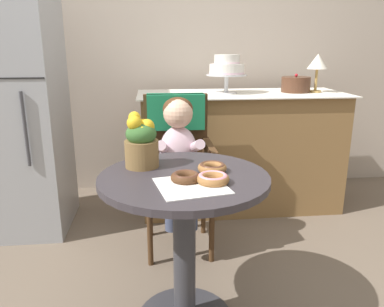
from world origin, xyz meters
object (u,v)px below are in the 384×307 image
at_px(donut_side, 185,177).
at_px(table_lamp, 318,63).
at_px(donut_mid, 212,167).
at_px(flower_vase, 141,142).
at_px(refrigerator, 11,107).
at_px(tiered_cake_stand, 227,68).
at_px(donut_front, 213,178).
at_px(seated_child, 179,147).
at_px(round_layer_cake, 296,84).
at_px(wicker_chair, 177,147).
at_px(cafe_table, 184,221).

distance_m(donut_side, table_lamp, 1.80).
relative_size(donut_mid, flower_vase, 0.51).
height_order(donut_mid, refrigerator, refrigerator).
height_order(flower_vase, tiered_cake_stand, tiered_cake_stand).
distance_m(donut_front, donut_side, 0.11).
distance_m(seated_child, round_layer_cake, 1.21).
height_order(wicker_chair, tiered_cake_stand, tiered_cake_stand).
relative_size(wicker_chair, refrigerator, 0.56).
bearing_deg(wicker_chair, flower_vase, -111.68).
bearing_deg(donut_side, tiered_cake_stand, 72.62).
bearing_deg(flower_vase, wicker_chair, 72.50).
relative_size(donut_side, round_layer_cake, 0.56).
relative_size(wicker_chair, donut_mid, 7.63).
height_order(cafe_table, seated_child, seated_child).
relative_size(cafe_table, wicker_chair, 0.75).
height_order(cafe_table, round_layer_cake, round_layer_cake).
bearing_deg(donut_front, refrigerator, 133.68).
distance_m(wicker_chair, flower_vase, 0.69).
bearing_deg(table_lamp, tiered_cake_stand, 178.48).
height_order(wicker_chair, donut_front, wicker_chair).
bearing_deg(cafe_table, table_lamp, 49.07).
relative_size(seated_child, tiered_cake_stand, 2.42).
xyz_separation_m(wicker_chair, table_lamp, (1.09, 0.52, 0.48)).
bearing_deg(donut_front, donut_mid, 81.99).
bearing_deg(flower_vase, donut_side, -50.82).
height_order(wicker_chair, refrigerator, refrigerator).
bearing_deg(donut_mid, cafe_table, -165.54).
height_order(flower_vase, refrigerator, refrigerator).
height_order(seated_child, donut_side, seated_child).
xyz_separation_m(donut_front, refrigerator, (-1.15, 1.21, 0.11)).
relative_size(donut_mid, refrigerator, 0.07).
bearing_deg(refrigerator, donut_mid, -42.27).
bearing_deg(cafe_table, refrigerator, 133.67).
relative_size(wicker_chair, table_lamp, 3.35).
xyz_separation_m(donut_mid, table_lamp, (0.99, 1.25, 0.38)).
bearing_deg(round_layer_cake, refrigerator, -173.91).
height_order(cafe_table, tiered_cake_stand, tiered_cake_stand).
xyz_separation_m(cafe_table, donut_mid, (0.12, 0.03, 0.23)).
height_order(seated_child, round_layer_cake, round_layer_cake).
bearing_deg(tiered_cake_stand, donut_side, -107.38).
distance_m(donut_mid, round_layer_cake, 1.55).
bearing_deg(flower_vase, refrigerator, 132.20).
bearing_deg(flower_vase, cafe_table, -37.72).
bearing_deg(flower_vase, donut_mid, -19.10).
relative_size(wicker_chair, tiered_cake_stand, 3.18).
bearing_deg(seated_child, tiered_cake_stand, 59.48).
bearing_deg(seated_child, donut_side, -92.02).
bearing_deg(wicker_chair, donut_side, -95.83).
relative_size(donut_front, flower_vase, 0.53).
distance_m(seated_child, table_lamp, 1.35).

